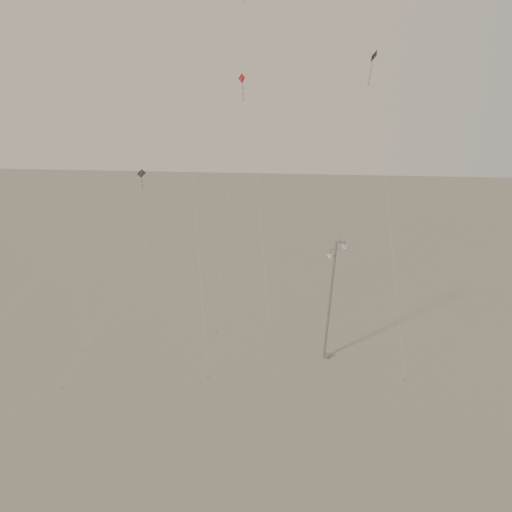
{
  "coord_description": "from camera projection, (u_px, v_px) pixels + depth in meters",
  "views": [
    {
      "loc": [
        3.32,
        -25.26,
        19.23
      ],
      "look_at": [
        0.37,
        5.0,
        8.32
      ],
      "focal_mm": 35.0,
      "sensor_mm": 36.0,
      "label": 1
    }
  ],
  "objects": [
    {
      "name": "kite_6",
      "position": [
        97.0,
        219.0,
        37.77
      ],
      "size": [
        11.13,
        14.81,
        12.36
      ],
      "rotation": [
        0.0,
        0.0,
        0.4
      ],
      "color": "#2D2826",
      "rests_on": "ground"
    },
    {
      "name": "kite_1",
      "position": [
        181.0,
        16.0,
        32.18
      ],
      "size": [
        3.2,
        8.55,
        31.04
      ],
      "rotation": [
        0.0,
        0.0,
        -0.5
      ],
      "color": "#2D2826",
      "rests_on": "ground"
    },
    {
      "name": "kite_5",
      "position": [
        248.0,
        66.0,
        39.97
      ],
      "size": [
        3.28,
        8.83,
        26.93
      ],
      "rotation": [
        0.0,
        0.0,
        -1.65
      ],
      "color": "maroon",
      "rests_on": "ground"
    },
    {
      "name": "ground",
      "position": [
        242.0,
        411.0,
        30.47
      ],
      "size": [
        160.0,
        160.0,
        0.0
      ],
      "primitive_type": "plane",
      "color": "gray",
      "rests_on": "ground"
    },
    {
      "name": "street_lamp",
      "position": [
        331.0,
        297.0,
        34.68
      ],
      "size": [
        1.5,
        0.9,
        9.05
      ],
      "color": "gray",
      "rests_on": "ground"
    },
    {
      "name": "kite_3",
      "position": [
        192.0,
        165.0,
        32.83
      ],
      "size": [
        11.37,
        8.37,
        19.48
      ],
      "rotation": [
        0.0,
        0.0,
        -0.38
      ],
      "color": "maroon",
      "rests_on": "ground"
    },
    {
      "name": "kite_4",
      "position": [
        380.0,
        130.0,
        31.75
      ],
      "size": [
        3.36,
        4.96,
        20.86
      ],
      "rotation": [
        0.0,
        0.0,
        1.54
      ],
      "color": "#2D2826",
      "rests_on": "ground"
    }
  ]
}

